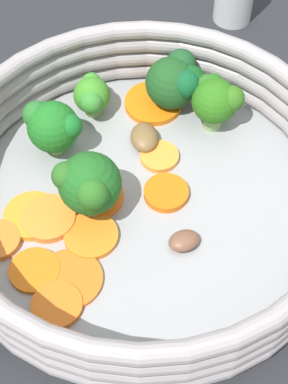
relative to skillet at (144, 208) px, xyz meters
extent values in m
plane|color=#232427|center=(0.00, 0.00, -0.01)|extent=(4.00, 4.00, 0.00)
cylinder|color=#939699|center=(0.00, 0.00, 0.00)|extent=(0.28, 0.28, 0.01)
torus|color=#9A9394|center=(0.00, 0.00, 0.01)|extent=(0.29, 0.29, 0.01)
torus|color=#9A9394|center=(0.00, 0.00, 0.03)|extent=(0.29, 0.29, 0.01)
torus|color=#9A9394|center=(0.00, 0.00, 0.04)|extent=(0.29, 0.29, 0.01)
torus|color=#9A9394|center=(0.00, 0.00, 0.06)|extent=(0.29, 0.29, 0.01)
sphere|color=#96949C|center=(0.13, -0.02, 0.01)|extent=(0.01, 0.01, 0.01)
cylinder|color=orange|center=(0.08, -0.02, 0.01)|extent=(0.05, 0.05, 0.00)
cylinder|color=orange|center=(0.08, -0.05, 0.01)|extent=(0.05, 0.05, 0.00)
cylinder|color=orange|center=(-0.04, -0.01, 0.01)|extent=(0.04, 0.04, 0.00)
cylinder|color=orange|center=(0.04, -0.02, 0.01)|extent=(0.05, 0.05, 0.00)
cylinder|color=orange|center=(0.04, -0.07, 0.01)|extent=(0.05, 0.05, 0.01)
cylinder|color=#E15D11|center=(0.01, -0.03, 0.01)|extent=(0.05, 0.05, 0.01)
cylinder|color=orange|center=(0.10, -0.02, 0.01)|extent=(0.05, 0.05, 0.00)
cylinder|color=orange|center=(0.04, -0.06, 0.01)|extent=(0.05, 0.05, 0.01)
cylinder|color=orange|center=(-0.10, -0.03, 0.01)|extent=(0.07, 0.07, 0.01)
cylinder|color=orange|center=(-0.01, 0.01, 0.01)|extent=(0.05, 0.05, 0.01)
cylinder|color=#7BA05C|center=(-0.07, -0.08, 0.01)|extent=(0.01, 0.01, 0.01)
sphere|color=#398524|center=(-0.07, -0.08, 0.03)|extent=(0.03, 0.03, 0.03)
sphere|color=#33812D|center=(-0.06, -0.07, 0.03)|extent=(0.02, 0.02, 0.02)
sphere|color=#3C882E|center=(-0.08, -0.08, 0.03)|extent=(0.02, 0.02, 0.02)
cylinder|color=#7FAC65|center=(-0.02, -0.08, 0.01)|extent=(0.01, 0.01, 0.02)
sphere|color=#1B691F|center=(-0.02, -0.08, 0.03)|extent=(0.04, 0.04, 0.04)
sphere|color=#166723|center=(-0.02, -0.07, 0.04)|extent=(0.02, 0.02, 0.02)
sphere|color=#246828|center=(-0.02, -0.10, 0.04)|extent=(0.02, 0.02, 0.02)
cylinder|color=#8DAA67|center=(-0.10, -0.02, 0.01)|extent=(0.02, 0.02, 0.01)
sphere|color=#1A481C|center=(-0.10, -0.02, 0.03)|extent=(0.04, 0.04, 0.04)
sphere|color=#104F26|center=(-0.10, -0.01, 0.04)|extent=(0.02, 0.02, 0.02)
sphere|color=#194821|center=(-0.12, -0.02, 0.04)|extent=(0.03, 0.03, 0.03)
sphere|color=#124C1A|center=(-0.10, -0.01, 0.04)|extent=(0.03, 0.03, 0.03)
cylinder|color=#81A35F|center=(-0.09, 0.02, 0.01)|extent=(0.01, 0.01, 0.02)
sphere|color=#296917|center=(-0.09, 0.02, 0.03)|extent=(0.04, 0.04, 0.04)
sphere|color=#2B6021|center=(-0.10, 0.01, 0.04)|extent=(0.02, 0.02, 0.02)
sphere|color=#2E6519|center=(-0.10, 0.03, 0.04)|extent=(0.02, 0.02, 0.02)
sphere|color=#1F5F19|center=(-0.11, 0.01, 0.04)|extent=(0.02, 0.02, 0.02)
cylinder|color=#779F60|center=(0.02, -0.03, 0.02)|extent=(0.02, 0.02, 0.02)
sphere|color=#1C5B1D|center=(0.02, -0.03, 0.04)|extent=(0.04, 0.04, 0.04)
sphere|color=#265D1E|center=(0.03, -0.05, 0.05)|extent=(0.02, 0.02, 0.02)
sphere|color=#25621C|center=(0.03, -0.02, 0.05)|extent=(0.02, 0.02, 0.02)
ellipsoid|color=brown|center=(0.02, 0.04, 0.01)|extent=(0.03, 0.03, 0.01)
ellipsoid|color=brown|center=(-0.05, -0.02, 0.01)|extent=(0.04, 0.03, 0.01)
camera|label=1|loc=(0.25, 0.11, 0.39)|focal=60.00mm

